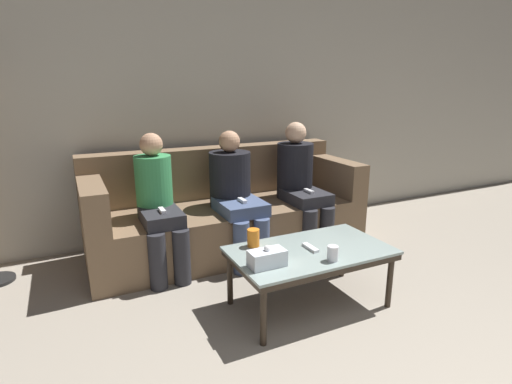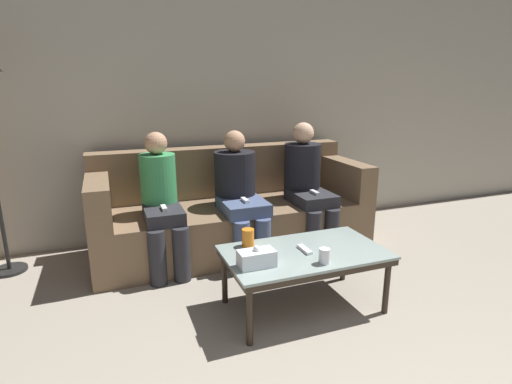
{
  "view_description": "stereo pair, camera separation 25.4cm",
  "coord_description": "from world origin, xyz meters",
  "px_view_note": "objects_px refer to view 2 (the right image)",
  "views": [
    {
      "loc": [
        -1.27,
        -0.13,
        1.46
      ],
      "look_at": [
        0.0,
        2.48,
        0.68
      ],
      "focal_mm": 28.0,
      "sensor_mm": 36.0,
      "label": 1
    },
    {
      "loc": [
        -1.03,
        -0.23,
        1.46
      ],
      "look_at": [
        0.0,
        2.48,
        0.68
      ],
      "focal_mm": 28.0,
      "sensor_mm": 36.0,
      "label": 2
    }
  ],
  "objects_px": {
    "seated_person_left_end": "(161,199)",
    "seated_person_mid_left": "(239,190)",
    "couch": "(232,212)",
    "seated_person_mid_right": "(307,182)",
    "game_remote": "(305,249)",
    "cup_near_right": "(324,256)",
    "tissue_box": "(257,258)",
    "coffee_table": "(304,257)",
    "cup_near_left": "(248,238)"
  },
  "relations": [
    {
      "from": "seated_person_mid_left",
      "to": "coffee_table",
      "type": "bearing_deg",
      "value": -82.79
    },
    {
      "from": "cup_near_left",
      "to": "tissue_box",
      "type": "relative_size",
      "value": 0.54
    },
    {
      "from": "tissue_box",
      "to": "seated_person_left_end",
      "type": "distance_m",
      "value": 1.15
    },
    {
      "from": "seated_person_left_end",
      "to": "seated_person_mid_left",
      "type": "height_order",
      "value": "seated_person_left_end"
    },
    {
      "from": "coffee_table",
      "to": "tissue_box",
      "type": "bearing_deg",
      "value": -164.92
    },
    {
      "from": "couch",
      "to": "game_remote",
      "type": "relative_size",
      "value": 16.15
    },
    {
      "from": "coffee_table",
      "to": "seated_person_mid_right",
      "type": "height_order",
      "value": "seated_person_mid_right"
    },
    {
      "from": "cup_near_right",
      "to": "seated_person_mid_right",
      "type": "height_order",
      "value": "seated_person_mid_right"
    },
    {
      "from": "seated_person_left_end",
      "to": "seated_person_mid_left",
      "type": "bearing_deg",
      "value": 1.1
    },
    {
      "from": "coffee_table",
      "to": "game_remote",
      "type": "xyz_separation_m",
      "value": [
        -0.0,
        -0.0,
        0.05
      ]
    },
    {
      "from": "cup_near_left",
      "to": "cup_near_right",
      "type": "relative_size",
      "value": 1.25
    },
    {
      "from": "tissue_box",
      "to": "game_remote",
      "type": "distance_m",
      "value": 0.39
    },
    {
      "from": "cup_near_right",
      "to": "tissue_box",
      "type": "bearing_deg",
      "value": 164.73
    },
    {
      "from": "coffee_table",
      "to": "tissue_box",
      "type": "relative_size",
      "value": 4.77
    },
    {
      "from": "couch",
      "to": "cup_near_right",
      "type": "relative_size",
      "value": 25.24
    },
    {
      "from": "couch",
      "to": "seated_person_mid_right",
      "type": "distance_m",
      "value": 0.74
    },
    {
      "from": "tissue_box",
      "to": "cup_near_left",
      "type": "bearing_deg",
      "value": 79.67
    },
    {
      "from": "seated_person_mid_right",
      "to": "couch",
      "type": "bearing_deg",
      "value": 162.27
    },
    {
      "from": "coffee_table",
      "to": "tissue_box",
      "type": "height_order",
      "value": "tissue_box"
    },
    {
      "from": "cup_near_right",
      "to": "seated_person_mid_right",
      "type": "xyz_separation_m",
      "value": [
        0.51,
        1.2,
        0.15
      ]
    },
    {
      "from": "cup_near_left",
      "to": "cup_near_right",
      "type": "bearing_deg",
      "value": -50.8
    },
    {
      "from": "couch",
      "to": "cup_near_left",
      "type": "bearing_deg",
      "value": -101.09
    },
    {
      "from": "cup_near_right",
      "to": "seated_person_mid_left",
      "type": "xyz_separation_m",
      "value": [
        -0.15,
        1.19,
        0.13
      ]
    },
    {
      "from": "game_remote",
      "to": "seated_person_left_end",
      "type": "xyz_separation_m",
      "value": [
        -0.78,
        0.97,
        0.16
      ]
    },
    {
      "from": "game_remote",
      "to": "seated_person_mid_left",
      "type": "bearing_deg",
      "value": 97.21
    },
    {
      "from": "couch",
      "to": "seated_person_left_end",
      "type": "xyz_separation_m",
      "value": [
        -0.65,
        -0.23,
        0.25
      ]
    },
    {
      "from": "seated_person_mid_right",
      "to": "cup_near_left",
      "type": "bearing_deg",
      "value": -137.39
    },
    {
      "from": "couch",
      "to": "seated_person_mid_left",
      "type": "xyz_separation_m",
      "value": [
        0.0,
        -0.21,
        0.26
      ]
    },
    {
      "from": "cup_near_left",
      "to": "seated_person_left_end",
      "type": "height_order",
      "value": "seated_person_left_end"
    },
    {
      "from": "cup_near_left",
      "to": "seated_person_mid_right",
      "type": "xyz_separation_m",
      "value": [
        0.85,
        0.78,
        0.14
      ]
    },
    {
      "from": "tissue_box",
      "to": "game_remote",
      "type": "relative_size",
      "value": 1.47
    },
    {
      "from": "cup_near_left",
      "to": "seated_person_mid_left",
      "type": "bearing_deg",
      "value": 75.96
    },
    {
      "from": "cup_near_left",
      "to": "couch",
      "type": "bearing_deg",
      "value": 78.91
    },
    {
      "from": "cup_near_right",
      "to": "couch",
      "type": "bearing_deg",
      "value": 95.97
    },
    {
      "from": "couch",
      "to": "game_remote",
      "type": "bearing_deg",
      "value": -84.06
    },
    {
      "from": "seated_person_left_end",
      "to": "seated_person_mid_left",
      "type": "relative_size",
      "value": 1.01
    },
    {
      "from": "couch",
      "to": "tissue_box",
      "type": "bearing_deg",
      "value": -100.91
    },
    {
      "from": "game_remote",
      "to": "seated_person_mid_right",
      "type": "xyz_separation_m",
      "value": [
        0.53,
        0.99,
        0.19
      ]
    },
    {
      "from": "cup_near_left",
      "to": "seated_person_mid_right",
      "type": "height_order",
      "value": "seated_person_mid_right"
    },
    {
      "from": "couch",
      "to": "seated_person_left_end",
      "type": "height_order",
      "value": "seated_person_left_end"
    },
    {
      "from": "game_remote",
      "to": "seated_person_left_end",
      "type": "relative_size",
      "value": 0.14
    },
    {
      "from": "cup_near_left",
      "to": "seated_person_mid_right",
      "type": "relative_size",
      "value": 0.11
    },
    {
      "from": "seated_person_mid_left",
      "to": "seated_person_mid_right",
      "type": "height_order",
      "value": "seated_person_mid_right"
    },
    {
      "from": "cup_near_right",
      "to": "seated_person_mid_left",
      "type": "distance_m",
      "value": 1.21
    },
    {
      "from": "cup_near_right",
      "to": "seated_person_left_end",
      "type": "bearing_deg",
      "value": 124.15
    },
    {
      "from": "cup_near_left",
      "to": "seated_person_left_end",
      "type": "distance_m",
      "value": 0.9
    },
    {
      "from": "coffee_table",
      "to": "cup_near_left",
      "type": "distance_m",
      "value": 0.39
    },
    {
      "from": "tissue_box",
      "to": "seated_person_left_end",
      "type": "height_order",
      "value": "seated_person_left_end"
    },
    {
      "from": "cup_near_right",
      "to": "seated_person_mid_left",
      "type": "relative_size",
      "value": 0.09
    },
    {
      "from": "seated_person_mid_left",
      "to": "seated_person_left_end",
      "type": "bearing_deg",
      "value": -178.9
    }
  ]
}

